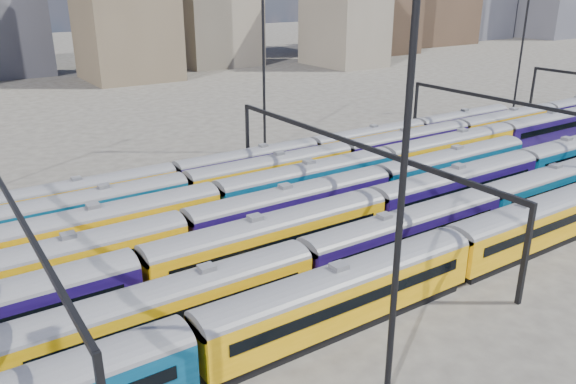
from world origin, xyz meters
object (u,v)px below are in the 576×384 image
rake_0 (539,218)px  rake_1 (303,261)px  mast_2 (404,165)px  rake_2 (272,235)px

rake_0 → rake_1: bearing=167.1°
rake_0 → mast_2: 27.80m
rake_2 → mast_2: (-2.95, -17.00, 11.07)m
rake_0 → rake_1: (-21.92, 5.00, -0.12)m
rake_1 → rake_0: bearing=-12.9°
rake_1 → mast_2: size_ratio=4.96×
rake_1 → rake_2: rake_2 is taller
rake_0 → rake_2: rake_2 is taller
rake_2 → mast_2: 20.50m
mast_2 → rake_1: bearing=77.8°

